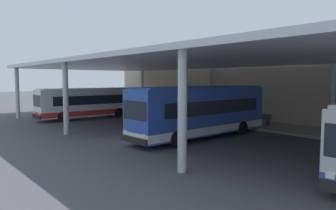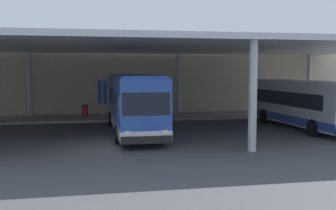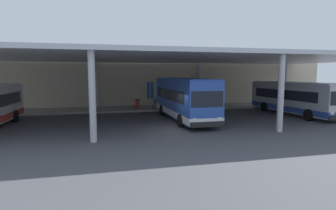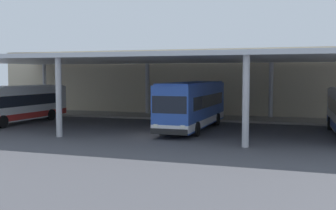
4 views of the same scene
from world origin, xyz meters
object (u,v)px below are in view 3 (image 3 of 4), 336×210
at_px(bus_second_bay, 183,98).
at_px(bus_middle_bay, 294,98).
at_px(bench_waiting, 162,103).
at_px(trash_bin, 137,104).
at_px(banner_sign, 150,92).

distance_m(bus_second_bay, bus_middle_bay, 11.18).
bearing_deg(bus_middle_bay, bench_waiting, 145.58).
height_order(bus_second_bay, bench_waiting, bus_second_bay).
bearing_deg(trash_bin, bus_middle_bay, -27.45).
relative_size(bench_waiting, trash_bin, 1.84).
bearing_deg(bench_waiting, bus_middle_bay, -34.42).
bearing_deg(trash_bin, bench_waiting, 7.27).
distance_m(bench_waiting, trash_bin, 2.92).
height_order(bus_middle_bay, banner_sign, banner_sign).
bearing_deg(trash_bin, bus_second_bay, -67.65).
bearing_deg(banner_sign, bus_second_bay, -76.22).
bearing_deg(bus_second_bay, trash_bin, 112.35).
relative_size(bus_middle_bay, bench_waiting, 5.91).
xyz_separation_m(bus_second_bay, bus_middle_bay, (11.18, 0.00, -0.19)).
xyz_separation_m(bus_middle_bay, trash_bin, (-14.22, 7.39, -0.98)).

